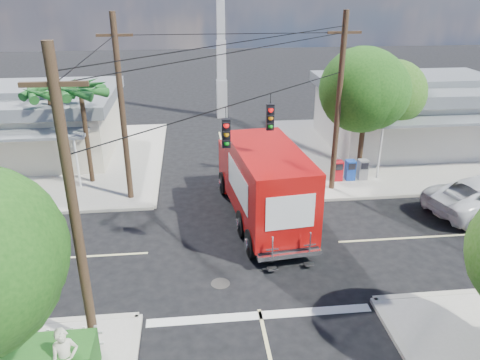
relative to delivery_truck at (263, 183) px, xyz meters
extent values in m
plane|color=black|center=(-1.08, -2.34, -1.88)|extent=(120.00, 120.00, 0.00)
cube|color=#AAA59A|center=(9.92, 8.66, -1.81)|extent=(14.00, 14.00, 0.14)
cube|color=#B2AD9E|center=(2.92, 8.66, -1.81)|extent=(0.25, 14.00, 0.14)
cube|color=#B2AD9E|center=(9.92, 1.66, -1.81)|extent=(14.00, 0.25, 0.14)
cube|color=#AAA59A|center=(-12.08, 8.66, -1.81)|extent=(14.00, 14.00, 0.14)
cube|color=#B2AD9E|center=(-5.08, 8.66, -1.81)|extent=(0.25, 14.00, 0.14)
cube|color=#B2AD9E|center=(-12.08, 1.66, -1.81)|extent=(14.00, 0.25, 0.14)
cube|color=beige|center=(-1.08, 7.66, -1.87)|extent=(0.12, 12.00, 0.01)
cube|color=beige|center=(8.92, -2.34, -1.87)|extent=(12.00, 0.12, 0.01)
cube|color=silver|center=(-1.08, -6.64, -1.87)|extent=(7.50, 0.40, 0.01)
cube|color=silver|center=(11.42, 9.66, -0.04)|extent=(11.00, 8.00, 3.40)
cube|color=gray|center=(11.42, 9.66, 2.01)|extent=(11.80, 8.80, 0.70)
cube|color=gray|center=(11.42, 9.66, 2.51)|extent=(6.05, 4.40, 0.50)
cube|color=gray|center=(11.42, 4.76, 1.16)|extent=(9.90, 1.80, 0.15)
cylinder|color=silver|center=(7.02, 3.96, -0.29)|extent=(0.12, 0.12, 2.90)
cube|color=beige|center=(-13.08, 10.16, -0.14)|extent=(10.00, 8.00, 3.20)
cube|color=gray|center=(-13.08, 10.16, 1.81)|extent=(10.80, 8.80, 0.70)
cube|color=gray|center=(-13.08, 10.16, 2.31)|extent=(5.50, 4.40, 0.50)
cylinder|color=silver|center=(-9.08, 4.46, -0.39)|extent=(0.12, 0.12, 2.70)
cube|color=silver|center=(-0.58, 17.66, -0.38)|extent=(0.80, 0.80, 3.00)
cube|color=silver|center=(-0.58, 17.66, 2.62)|extent=(0.70, 0.70, 3.00)
cube|color=silver|center=(-0.58, 17.66, 5.62)|extent=(0.60, 0.60, 3.00)
cylinder|color=#422D1C|center=(6.12, 4.46, 0.31)|extent=(0.28, 0.28, 4.10)
sphere|color=#194912|center=(6.12, 4.46, 2.87)|extent=(4.10, 4.10, 4.10)
sphere|color=#194912|center=(5.72, 4.66, 3.12)|extent=(3.33, 3.33, 3.33)
sphere|color=#194912|center=(6.47, 4.16, 2.74)|extent=(3.58, 3.58, 3.58)
cylinder|color=#422D1C|center=(8.72, 6.66, 0.05)|extent=(0.28, 0.28, 3.58)
sphere|color=#275D11|center=(8.72, 6.66, 2.29)|extent=(3.58, 3.58, 3.58)
sphere|color=#275D11|center=(8.32, 6.86, 2.52)|extent=(2.91, 2.91, 2.91)
sphere|color=#275D11|center=(9.07, 6.36, 2.18)|extent=(3.14, 3.14, 3.14)
cylinder|color=#422D1C|center=(-8.58, 5.16, 0.76)|extent=(0.24, 0.24, 5.00)
cone|color=#1D5A20|center=(-7.68, 5.16, 3.36)|extent=(0.50, 2.06, 0.98)
cone|color=#1D5A20|center=(-8.02, 5.86, 3.36)|extent=(1.92, 1.68, 0.98)
cone|color=#1D5A20|center=(-8.78, 6.04, 3.36)|extent=(2.12, 0.95, 0.98)
cone|color=#1D5A20|center=(-9.39, 5.55, 3.36)|extent=(1.34, 2.07, 0.98)
cone|color=#1D5A20|center=(-9.39, 4.77, 3.36)|extent=(1.34, 2.07, 0.98)
cone|color=#1D5A20|center=(-8.78, 4.28, 3.36)|extent=(2.12, 0.95, 0.98)
cone|color=#1D5A20|center=(-8.02, 4.45, 3.36)|extent=(1.92, 1.68, 0.98)
cylinder|color=#422D1C|center=(-10.58, 6.66, 0.56)|extent=(0.24, 0.24, 4.60)
cone|color=#1D5A20|center=(-9.68, 6.66, 2.96)|extent=(0.50, 2.06, 0.98)
cone|color=#1D5A20|center=(-10.02, 7.36, 2.96)|extent=(1.92, 1.68, 0.98)
cone|color=#1D5A20|center=(-10.78, 7.54, 2.96)|extent=(2.12, 0.95, 0.98)
cone|color=#1D5A20|center=(-11.39, 7.05, 2.96)|extent=(1.34, 2.07, 0.98)
cone|color=#1D5A20|center=(-11.39, 6.27, 2.96)|extent=(1.34, 2.07, 0.98)
cone|color=#1D5A20|center=(-10.78, 5.78, 2.96)|extent=(2.12, 0.95, 0.98)
cone|color=#1D5A20|center=(-10.02, 5.95, 2.96)|extent=(1.92, 1.68, 0.98)
cylinder|color=#473321|center=(-6.28, -7.54, 2.62)|extent=(0.28, 0.28, 9.00)
cube|color=#473321|center=(-6.28, -7.54, 6.12)|extent=(1.60, 0.12, 0.12)
cylinder|color=#473321|center=(4.12, 2.86, 2.62)|extent=(0.28, 0.28, 9.00)
cube|color=#473321|center=(4.12, 2.86, 6.12)|extent=(1.60, 0.12, 0.12)
cylinder|color=#473321|center=(-6.28, 2.86, 2.62)|extent=(0.28, 0.28, 9.00)
cube|color=#473321|center=(-6.28, 2.86, 6.12)|extent=(1.60, 0.12, 0.12)
cylinder|color=black|center=(-1.08, -2.34, 4.32)|extent=(10.43, 10.43, 0.04)
cube|color=black|center=(-1.88, -3.14, 3.37)|extent=(0.30, 0.24, 1.05)
sphere|color=red|center=(-1.88, -3.28, 3.70)|extent=(0.20, 0.20, 0.20)
cube|color=black|center=(0.02, -1.24, 3.37)|extent=(0.30, 0.24, 1.05)
sphere|color=red|center=(0.02, -1.38, 3.70)|extent=(0.20, 0.20, 0.20)
cube|color=silver|center=(-6.08, -7.94, -1.24)|extent=(0.09, 0.06, 1.00)
cube|color=red|center=(4.72, 3.86, -1.19)|extent=(0.50, 0.50, 1.10)
cube|color=#143B9D|center=(5.42, 3.86, -1.19)|extent=(0.50, 0.50, 1.10)
cube|color=slate|center=(6.12, 3.86, -1.19)|extent=(0.50, 0.50, 1.10)
cube|color=black|center=(-0.02, 0.17, -1.30)|extent=(3.31, 8.46, 0.26)
cube|color=red|center=(-0.37, 3.37, -0.45)|extent=(2.72, 2.06, 2.33)
cube|color=black|center=(-0.45, 4.11, -0.03)|extent=(2.24, 0.50, 1.00)
cube|color=silver|center=(-0.47, 4.32, -1.19)|extent=(2.43, 0.39, 0.37)
cube|color=red|center=(0.08, -0.78, 0.29)|extent=(3.29, 6.38, 3.07)
cube|color=white|center=(1.42, -0.63, 0.45)|extent=(0.43, 3.79, 1.37)
cube|color=white|center=(-1.25, -0.92, 0.45)|extent=(0.43, 3.79, 1.37)
cube|color=white|center=(0.42, -3.85, 0.45)|extent=(1.89, 0.23, 1.37)
cube|color=silver|center=(0.43, -3.99, -1.30)|extent=(2.55, 0.54, 0.19)
cube|color=silver|center=(-0.29, -4.20, -0.88)|extent=(0.48, 0.11, 1.06)
cube|color=silver|center=(1.18, -4.04, -0.88)|extent=(0.48, 0.11, 1.06)
cylinder|color=black|center=(-1.56, 3.08, -1.30)|extent=(0.46, 1.19, 1.16)
cylinder|color=black|center=(0.86, 3.35, -1.30)|extent=(0.46, 1.19, 1.16)
cylinder|color=black|center=(-0.90, -3.01, -1.30)|extent=(0.46, 1.19, 1.16)
cylinder|color=black|center=(1.52, -2.75, -1.30)|extent=(0.46, 1.19, 1.16)
imported|color=beige|center=(-6.63, -9.15, -0.77)|extent=(0.83, 0.69, 1.93)
camera|label=1|loc=(-3.10, -18.96, 8.41)|focal=35.00mm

